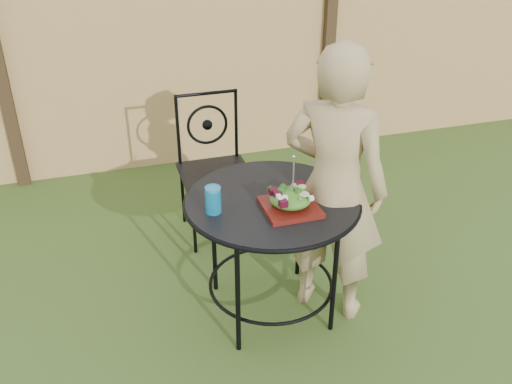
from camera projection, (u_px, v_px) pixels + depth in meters
ground at (255, 327)px, 3.15m from camera, size 60.00×60.00×0.00m
fence at (175, 53)px, 4.52m from camera, size 8.00×0.12×1.90m
patio_table at (272, 222)px, 3.01m from camera, size 0.92×0.92×0.72m
patio_chair at (214, 164)px, 3.80m from camera, size 0.46×0.46×0.95m
diner at (334, 187)px, 2.95m from camera, size 0.66×0.65×1.54m
salad_plate at (290, 207)px, 2.84m from camera, size 0.27×0.27×0.02m
salad at (290, 198)px, 2.82m from camera, size 0.21×0.21×0.08m
fork at (293, 175)px, 2.76m from camera, size 0.01×0.01×0.18m
drinking_glass at (213, 200)px, 2.79m from camera, size 0.08×0.08×0.14m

